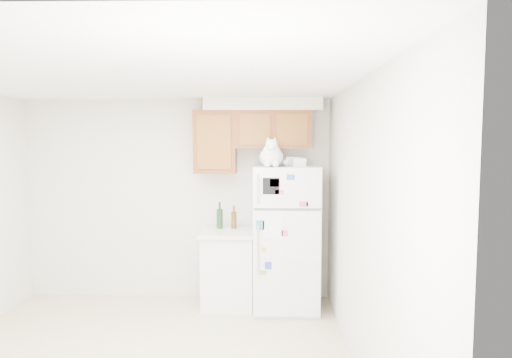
{
  "coord_description": "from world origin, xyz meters",
  "views": [
    {
      "loc": [
        1.11,
        -3.7,
        1.99
      ],
      "look_at": [
        1.0,
        1.55,
        1.55
      ],
      "focal_mm": 32.0,
      "sensor_mm": 36.0,
      "label": 1
    }
  ],
  "objects_px": {
    "cat": "(272,155)",
    "storage_box_front": "(299,162)",
    "base_counter": "(228,268)",
    "bottle_amber": "(234,217)",
    "refrigerator": "(286,238)",
    "bottle_green": "(220,215)",
    "storage_box_back": "(293,161)"
  },
  "relations": [
    {
      "from": "refrigerator",
      "to": "base_counter",
      "type": "bearing_deg",
      "value": 173.91
    },
    {
      "from": "base_counter",
      "to": "bottle_amber",
      "type": "relative_size",
      "value": 3.29
    },
    {
      "from": "storage_box_back",
      "to": "storage_box_front",
      "type": "xyz_separation_m",
      "value": [
        0.05,
        -0.17,
        -0.01
      ]
    },
    {
      "from": "cat",
      "to": "bottle_green",
      "type": "bearing_deg",
      "value": 149.99
    },
    {
      "from": "refrigerator",
      "to": "bottle_green",
      "type": "xyz_separation_m",
      "value": [
        -0.8,
        0.2,
        0.23
      ]
    },
    {
      "from": "storage_box_back",
      "to": "storage_box_front",
      "type": "bearing_deg",
      "value": -76.28
    },
    {
      "from": "refrigerator",
      "to": "base_counter",
      "type": "distance_m",
      "value": 0.79
    },
    {
      "from": "bottle_amber",
      "to": "base_counter",
      "type": "bearing_deg",
      "value": -115.27
    },
    {
      "from": "bottle_green",
      "to": "base_counter",
      "type": "bearing_deg",
      "value": -49.7
    },
    {
      "from": "cat",
      "to": "bottle_amber",
      "type": "height_order",
      "value": "cat"
    },
    {
      "from": "cat",
      "to": "storage_box_front",
      "type": "relative_size",
      "value": 3.22
    },
    {
      "from": "refrigerator",
      "to": "bottle_amber",
      "type": "xyz_separation_m",
      "value": [
        -0.63,
        0.21,
        0.21
      ]
    },
    {
      "from": "refrigerator",
      "to": "bottle_green",
      "type": "height_order",
      "value": "refrigerator"
    },
    {
      "from": "base_counter",
      "to": "bottle_amber",
      "type": "distance_m",
      "value": 0.62
    },
    {
      "from": "storage_box_back",
      "to": "storage_box_front",
      "type": "height_order",
      "value": "storage_box_back"
    },
    {
      "from": "cat",
      "to": "storage_box_front",
      "type": "height_order",
      "value": "cat"
    },
    {
      "from": "storage_box_front",
      "to": "bottle_green",
      "type": "relative_size",
      "value": 0.46
    },
    {
      "from": "storage_box_back",
      "to": "cat",
      "type": "bearing_deg",
      "value": -139.64
    },
    {
      "from": "refrigerator",
      "to": "bottle_amber",
      "type": "relative_size",
      "value": 6.07
    },
    {
      "from": "cat",
      "to": "refrigerator",
      "type": "bearing_deg",
      "value": 42.96
    },
    {
      "from": "refrigerator",
      "to": "storage_box_back",
      "type": "distance_m",
      "value": 0.91
    },
    {
      "from": "bottle_green",
      "to": "refrigerator",
      "type": "bearing_deg",
      "value": -14.26
    },
    {
      "from": "base_counter",
      "to": "cat",
      "type": "relative_size",
      "value": 1.91
    },
    {
      "from": "base_counter",
      "to": "storage_box_front",
      "type": "bearing_deg",
      "value": -10.36
    },
    {
      "from": "bottle_green",
      "to": "bottle_amber",
      "type": "height_order",
      "value": "bottle_green"
    },
    {
      "from": "base_counter",
      "to": "storage_box_front",
      "type": "distance_m",
      "value": 1.54
    },
    {
      "from": "storage_box_front",
      "to": "bottle_green",
      "type": "distance_m",
      "value": 1.19
    },
    {
      "from": "cat",
      "to": "storage_box_back",
      "type": "distance_m",
      "value": 0.37
    },
    {
      "from": "storage_box_front",
      "to": "cat",
      "type": "bearing_deg",
      "value": -174.43
    },
    {
      "from": "refrigerator",
      "to": "bottle_amber",
      "type": "height_order",
      "value": "refrigerator"
    },
    {
      "from": "bottle_green",
      "to": "bottle_amber",
      "type": "relative_size",
      "value": 1.16
    },
    {
      "from": "base_counter",
      "to": "bottle_green",
      "type": "distance_m",
      "value": 0.64
    }
  ]
}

